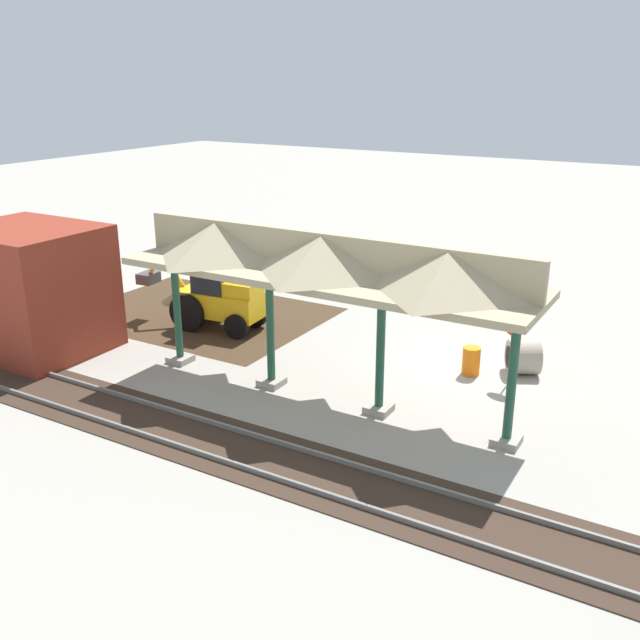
# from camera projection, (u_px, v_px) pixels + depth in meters

# --- Properties ---
(ground_plane) EXTENTS (120.00, 120.00, 0.00)m
(ground_plane) POSITION_uv_depth(u_px,v_px,m) (463.00, 370.00, 22.82)
(ground_plane) COLOR #9E998E
(dirt_work_zone) EXTENTS (9.40, 7.00, 0.01)m
(dirt_work_zone) POSITION_uv_depth(u_px,v_px,m) (202.00, 314.00, 28.12)
(dirt_work_zone) COLOR #42301E
(dirt_work_zone) RESTS_ON ground
(platform_canopy) EXTENTS (12.07, 3.20, 4.90)m
(platform_canopy) POSITION_uv_depth(u_px,v_px,m) (323.00, 260.00, 19.50)
(platform_canopy) COLOR #9E998E
(platform_canopy) RESTS_ON ground
(rail_tracks) EXTENTS (60.00, 2.58, 0.15)m
(rail_tracks) POSITION_uv_depth(u_px,v_px,m) (348.00, 483.00, 16.45)
(rail_tracks) COLOR slate
(rail_tracks) RESTS_ON ground
(stop_sign) EXTENTS (0.74, 0.23, 2.31)m
(stop_sign) POSITION_uv_depth(u_px,v_px,m) (514.00, 332.00, 21.28)
(stop_sign) COLOR gray
(stop_sign) RESTS_ON ground
(backhoe) EXTENTS (5.16, 1.97, 2.82)m
(backhoe) POSITION_uv_depth(u_px,v_px,m) (216.00, 295.00, 26.18)
(backhoe) COLOR #EAB214
(backhoe) RESTS_ON ground
(dirt_mound) EXTENTS (3.74, 3.74, 1.31)m
(dirt_mound) POSITION_uv_depth(u_px,v_px,m) (184.00, 301.00, 29.71)
(dirt_mound) COLOR #42301E
(dirt_mound) RESTS_ON ground
(concrete_pipe) EXTENTS (1.35, 1.41, 1.09)m
(concrete_pipe) POSITION_uv_depth(u_px,v_px,m) (523.00, 357.00, 22.40)
(concrete_pipe) COLOR #9E9384
(concrete_pipe) RESTS_ON ground
(brick_utility_building) EXTENTS (4.63, 3.87, 4.23)m
(brick_utility_building) POSITION_uv_depth(u_px,v_px,m) (31.00, 289.00, 23.95)
(brick_utility_building) COLOR maroon
(brick_utility_building) RESTS_ON ground
(traffic_barrel) EXTENTS (0.56, 0.56, 0.90)m
(traffic_barrel) POSITION_uv_depth(u_px,v_px,m) (471.00, 361.00, 22.35)
(traffic_barrel) COLOR orange
(traffic_barrel) RESTS_ON ground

